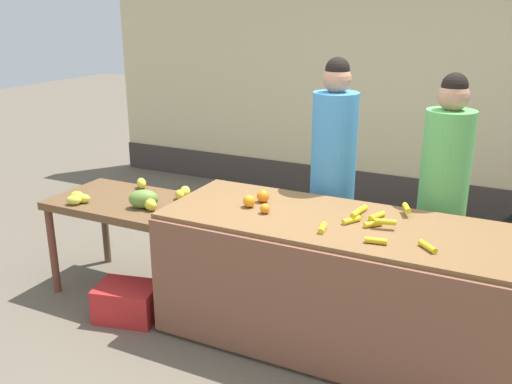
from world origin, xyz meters
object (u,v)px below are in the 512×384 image
vendor_woman_green_shirt (442,198)px  produce_sack (268,237)px  vendor_woman_blue_shirt (333,180)px  produce_crate (128,302)px

vendor_woman_green_shirt → produce_sack: bearing=173.9°
vendor_woman_blue_shirt → vendor_woman_green_shirt: bearing=3.2°
vendor_woman_green_shirt → produce_sack: 1.58m
vendor_woman_blue_shirt → vendor_woman_green_shirt: size_ratio=1.04×
produce_crate → produce_sack: (0.55, 1.26, 0.14)m
produce_sack → vendor_woman_green_shirt: bearing=-6.1°
vendor_woman_green_shirt → produce_sack: (-1.44, 0.15, -0.63)m
produce_crate → vendor_woman_blue_shirt: bearing=42.0°
produce_sack → produce_crate: bearing=-113.4°
vendor_woman_blue_shirt → produce_crate: 1.79m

